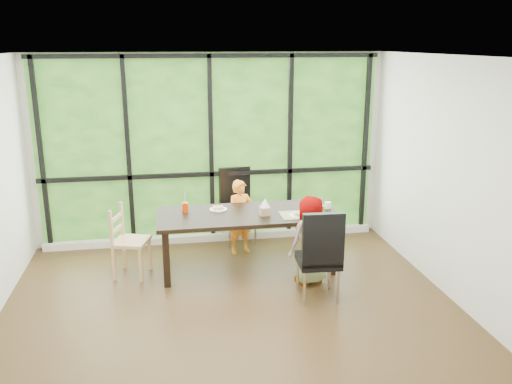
# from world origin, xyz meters

# --- Properties ---
(ground) EXTENTS (5.00, 5.00, 0.00)m
(ground) POSITION_xyz_m (0.00, 0.00, 0.00)
(ground) COLOR black
(ground) RESTS_ON ground
(back_wall) EXTENTS (5.00, 0.00, 5.00)m
(back_wall) POSITION_xyz_m (0.00, 2.25, 1.35)
(back_wall) COLOR silver
(back_wall) RESTS_ON ground
(foliage_backdrop) EXTENTS (4.80, 0.02, 2.65)m
(foliage_backdrop) POSITION_xyz_m (0.00, 2.23, 1.35)
(foliage_backdrop) COLOR #22501B
(foliage_backdrop) RESTS_ON back_wall
(window_mullions) EXTENTS (4.80, 0.06, 2.65)m
(window_mullions) POSITION_xyz_m (0.00, 2.19, 1.35)
(window_mullions) COLOR black
(window_mullions) RESTS_ON back_wall
(window_sill) EXTENTS (4.80, 0.12, 0.10)m
(window_sill) POSITION_xyz_m (0.00, 2.15, 0.05)
(window_sill) COLOR silver
(window_sill) RESTS_ON ground
(dining_table) EXTENTS (2.29, 1.03, 0.75)m
(dining_table) POSITION_xyz_m (0.33, 1.07, 0.38)
(dining_table) COLOR black
(dining_table) RESTS_ON ground
(chair_window_leather) EXTENTS (0.53, 0.53, 1.08)m
(chair_window_leather) POSITION_xyz_m (0.36, 2.02, 0.54)
(chair_window_leather) COLOR black
(chair_window_leather) RESTS_ON ground
(chair_interior_leather) EXTENTS (0.48, 0.48, 1.08)m
(chair_interior_leather) POSITION_xyz_m (1.00, 0.11, 0.54)
(chair_interior_leather) COLOR black
(chair_interior_leather) RESTS_ON ground
(chair_end_beech) EXTENTS (0.50, 0.52, 0.90)m
(chair_end_beech) POSITION_xyz_m (-1.11, 1.11, 0.45)
(chair_end_beech) COLOR tan
(chair_end_beech) RESTS_ON ground
(child_toddler) EXTENTS (0.43, 0.35, 1.03)m
(child_toddler) POSITION_xyz_m (0.33, 1.63, 0.52)
(child_toddler) COLOR orange
(child_toddler) RESTS_ON ground
(child_older) EXTENTS (0.61, 0.50, 1.09)m
(child_older) POSITION_xyz_m (1.00, 0.54, 0.54)
(child_older) COLOR gray
(child_older) RESTS_ON ground
(placemat) EXTENTS (0.47, 0.34, 0.01)m
(placemat) POSITION_xyz_m (0.97, 0.88, 0.75)
(placemat) COLOR tan
(placemat) RESTS_ON dining_table
(plate_far) EXTENTS (0.23, 0.23, 0.01)m
(plate_far) POSITION_xyz_m (-0.01, 1.26, 0.76)
(plate_far) COLOR white
(plate_far) RESTS_ON dining_table
(plate_near) EXTENTS (0.25, 0.25, 0.02)m
(plate_near) POSITION_xyz_m (0.96, 0.85, 0.76)
(plate_near) COLOR white
(plate_near) RESTS_ON dining_table
(orange_cup) EXTENTS (0.08, 0.08, 0.12)m
(orange_cup) POSITION_xyz_m (-0.43, 1.25, 0.81)
(orange_cup) COLOR #DD3A00
(orange_cup) RESTS_ON dining_table
(green_cup) EXTENTS (0.08, 0.08, 0.13)m
(green_cup) POSITION_xyz_m (1.23, 0.81, 0.82)
(green_cup) COLOR green
(green_cup) RESTS_ON dining_table
(white_mug) EXTENTS (0.08, 0.08, 0.08)m
(white_mug) POSITION_xyz_m (1.40, 1.09, 0.79)
(white_mug) COLOR white
(white_mug) RESTS_ON dining_table
(tissue_box) EXTENTS (0.12, 0.12, 0.10)m
(tissue_box) POSITION_xyz_m (0.55, 0.96, 0.80)
(tissue_box) COLOR tan
(tissue_box) RESTS_ON dining_table
(crepe_rolls_far) EXTENTS (0.15, 0.12, 0.04)m
(crepe_rolls_far) POSITION_xyz_m (-0.01, 1.26, 0.78)
(crepe_rolls_far) COLOR tan
(crepe_rolls_far) RESTS_ON plate_far
(crepe_rolls_near) EXTENTS (0.15, 0.12, 0.04)m
(crepe_rolls_near) POSITION_xyz_m (0.96, 0.85, 0.78)
(crepe_rolls_near) COLOR tan
(crepe_rolls_near) RESTS_ON plate_near
(straw_white) EXTENTS (0.01, 0.04, 0.20)m
(straw_white) POSITION_xyz_m (-0.43, 1.25, 0.91)
(straw_white) COLOR white
(straw_white) RESTS_ON orange_cup
(straw_pink) EXTENTS (0.01, 0.04, 0.20)m
(straw_pink) POSITION_xyz_m (1.23, 0.81, 0.92)
(straw_pink) COLOR pink
(straw_pink) RESTS_ON green_cup
(tissue) EXTENTS (0.12, 0.12, 0.11)m
(tissue) POSITION_xyz_m (0.55, 0.96, 0.91)
(tissue) COLOR white
(tissue) RESTS_ON tissue_box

